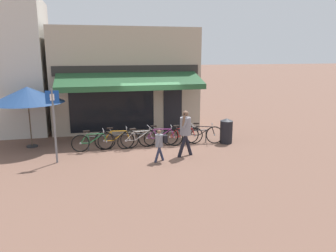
% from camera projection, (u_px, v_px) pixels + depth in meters
% --- Properties ---
extents(ground_plane, '(160.00, 160.00, 0.00)m').
position_uv_depth(ground_plane, '(156.00, 147.00, 13.29)').
color(ground_plane, brown).
extents(shop_front, '(7.00, 4.75, 4.89)m').
position_uv_depth(shop_front, '(125.00, 79.00, 16.41)').
color(shop_front, tan).
rests_on(shop_front, ground_plane).
extents(bike_rack_rail, '(4.96, 0.04, 0.57)m').
position_uv_depth(bike_rack_rail, '(150.00, 135.00, 13.27)').
color(bike_rack_rail, '#47494F').
rests_on(bike_rack_rail, ground_plane).
extents(bicycle_green, '(1.69, 0.52, 0.84)m').
position_uv_depth(bicycle_green, '(93.00, 142.00, 12.66)').
color(bicycle_green, black).
rests_on(bicycle_green, ground_plane).
extents(bicycle_orange, '(1.74, 0.52, 0.89)m').
position_uv_depth(bicycle_orange, '(117.00, 139.00, 12.91)').
color(bicycle_orange, black).
rests_on(bicycle_orange, ground_plane).
extents(bicycle_silver, '(1.80, 0.53, 0.87)m').
position_uv_depth(bicycle_silver, '(139.00, 139.00, 13.08)').
color(bicycle_silver, black).
rests_on(bicycle_silver, ground_plane).
extents(bicycle_purple, '(1.84, 0.52, 0.87)m').
position_uv_depth(bicycle_purple, '(161.00, 137.00, 13.29)').
color(bicycle_purple, black).
rests_on(bicycle_purple, ground_plane).
extents(bicycle_red, '(1.77, 0.52, 0.86)m').
position_uv_depth(bicycle_red, '(182.00, 136.00, 13.52)').
color(bicycle_red, black).
rests_on(bicycle_red, ground_plane).
extents(bicycle_black, '(1.72, 0.62, 0.89)m').
position_uv_depth(bicycle_black, '(202.00, 134.00, 13.76)').
color(bicycle_black, black).
rests_on(bicycle_black, ground_plane).
extents(pedestrian_adult, '(0.64, 0.60, 1.72)m').
position_uv_depth(pedestrian_adult, '(185.00, 129.00, 11.91)').
color(pedestrian_adult, black).
rests_on(pedestrian_adult, ground_plane).
extents(pedestrian_child, '(0.48, 0.45, 1.15)m').
position_uv_depth(pedestrian_child, '(160.00, 142.00, 11.39)').
color(pedestrian_child, '#282D47').
rests_on(pedestrian_child, ground_plane).
extents(litter_bin, '(0.53, 0.53, 1.06)m').
position_uv_depth(litter_bin, '(226.00, 131.00, 13.74)').
color(litter_bin, black).
rests_on(litter_bin, ground_plane).
extents(parking_sign, '(0.44, 0.07, 2.58)m').
position_uv_depth(parking_sign, '(54.00, 118.00, 11.06)').
color(parking_sign, slate).
rests_on(parking_sign, ground_plane).
extents(cafe_parasol, '(2.80, 2.80, 2.44)m').
position_uv_depth(cafe_parasol, '(27.00, 95.00, 12.81)').
color(cafe_parasol, '#4C3D2D').
rests_on(cafe_parasol, ground_plane).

